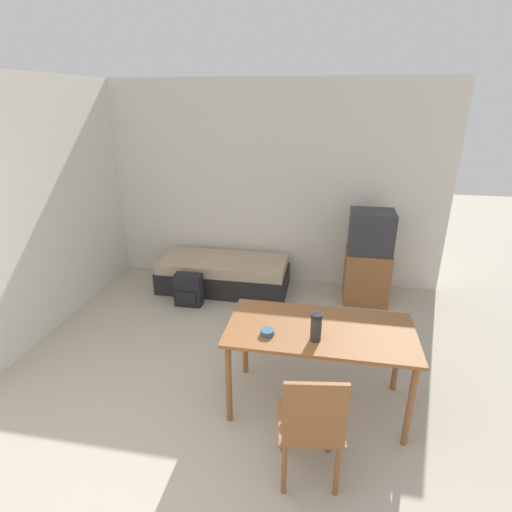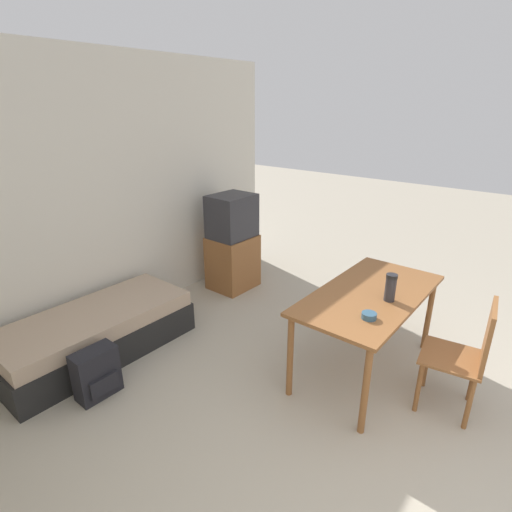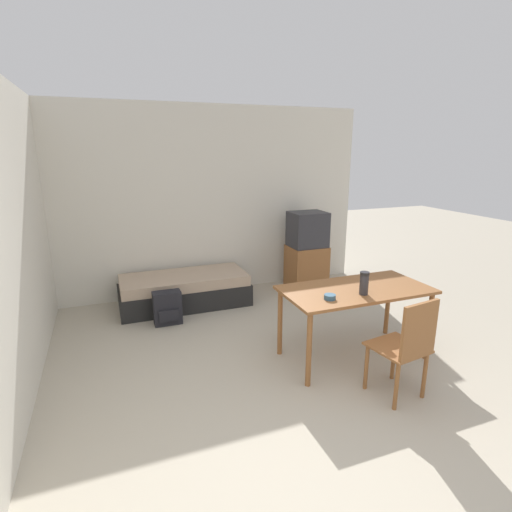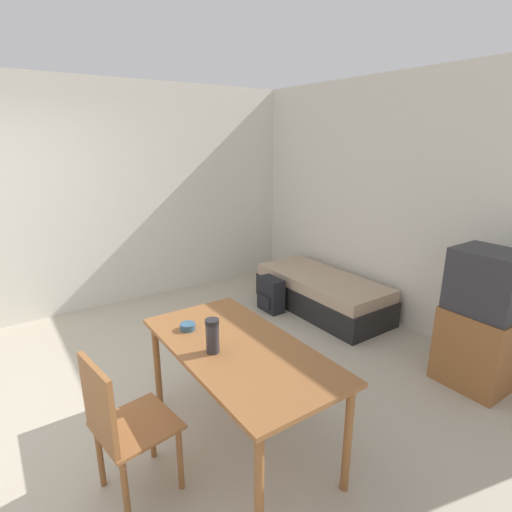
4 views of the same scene
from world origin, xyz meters
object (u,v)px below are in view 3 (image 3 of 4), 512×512
(tv, at_px, (307,252))
(dining_table, at_px, (355,296))
(thermos_flask, at_px, (364,282))
(wooden_chair, at_px, (407,344))
(backpack, at_px, (167,308))
(mate_bowl, at_px, (330,297))
(daybed, at_px, (185,290))

(tv, bearing_deg, dining_table, -104.80)
(thermos_flask, bearing_deg, wooden_chair, -88.27)
(thermos_flask, height_order, backpack, thermos_flask)
(mate_bowl, distance_m, backpack, 2.16)
(dining_table, distance_m, wooden_chair, 0.79)
(dining_table, bearing_deg, wooden_chair, -91.09)
(dining_table, height_order, backpack, dining_table)
(daybed, relative_size, wooden_chair, 1.88)
(mate_bowl, bearing_deg, dining_table, 22.88)
(mate_bowl, bearing_deg, thermos_flask, -0.05)
(thermos_flask, height_order, mate_bowl, thermos_flask)
(thermos_flask, xyz_separation_m, backpack, (-1.63, 1.66, -0.67))
(wooden_chair, relative_size, backpack, 2.22)
(tv, xyz_separation_m, thermos_flask, (-0.57, -2.20, 0.29))
(wooden_chair, xyz_separation_m, thermos_flask, (-0.02, 0.61, 0.36))
(mate_bowl, bearing_deg, tv, 66.90)
(tv, bearing_deg, wooden_chair, -101.11)
(wooden_chair, distance_m, backpack, 2.82)
(thermos_flask, bearing_deg, daybed, 120.70)
(mate_bowl, bearing_deg, wooden_chair, -57.61)
(wooden_chair, xyz_separation_m, mate_bowl, (-0.39, 0.61, 0.26))
(tv, xyz_separation_m, mate_bowl, (-0.94, -2.20, 0.19))
(tv, xyz_separation_m, wooden_chair, (-0.55, -2.81, -0.06))
(dining_table, bearing_deg, mate_bowl, -157.12)
(daybed, xyz_separation_m, mate_bowl, (0.94, -2.20, 0.56))
(daybed, distance_m, wooden_chair, 3.13)
(tv, bearing_deg, backpack, -166.19)
(dining_table, xyz_separation_m, backpack, (-1.66, 1.49, -0.46))
(daybed, distance_m, dining_table, 2.48)
(daybed, distance_m, tv, 1.91)
(wooden_chair, height_order, backpack, wooden_chair)
(wooden_chair, relative_size, mate_bowl, 8.54)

